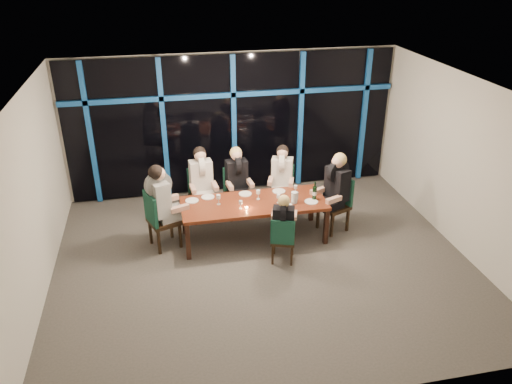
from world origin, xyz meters
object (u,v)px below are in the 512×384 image
diner_end_left (161,194)px  diner_end_right (336,182)px  chair_far_right (282,186)px  diner_far_right (282,170)px  chair_far_mid (236,189)px  diner_far_mid (237,173)px  water_pitcher (294,197)px  diner_near_mid (284,218)px  wine_bottle (315,193)px  diner_far_left (201,174)px  chair_end_left (158,217)px  chair_end_right (338,201)px  dining_table (254,205)px  chair_far_left (201,191)px  chair_near_mid (283,238)px

diner_end_left → diner_end_right: size_ratio=1.02×
chair_far_right → diner_far_right: 0.40m
chair_far_mid → diner_far_mid: (0.01, -0.08, 0.39)m
water_pitcher → diner_near_mid: bearing=-127.3°
chair_far_mid → diner_near_mid: (0.50, -1.79, 0.27)m
chair_far_right → diner_end_left: 2.58m
chair_far_right → wine_bottle: 1.15m
diner_far_mid → diner_end_left: size_ratio=0.91×
water_pitcher → diner_far_left: bearing=137.4°
chair_far_right → water_pitcher: size_ratio=4.67×
chair_end_left → diner_end_left: (0.09, 0.03, 0.43)m
chair_end_right → chair_far_mid: bearing=-140.3°
diner_far_right → diner_end_left: 2.48m
chair_far_right → diner_far_mid: size_ratio=1.02×
diner_end_left → diner_near_mid: size_ratio=1.26×
dining_table → diner_far_left: (-0.84, 0.92, 0.30)m
diner_far_left → water_pitcher: 1.89m
chair_end_right → diner_far_right: 1.25m
chair_far_mid → diner_end_right: bearing=-35.8°
diner_end_right → wine_bottle: (-0.44, -0.13, -0.12)m
chair_far_right → chair_end_left: size_ratio=0.91×
chair_far_right → water_pitcher: bearing=-73.3°
chair_far_left → chair_far_mid: (0.69, -0.01, -0.02)m
chair_end_right → diner_near_mid: (-1.27, -0.84, 0.24)m
dining_table → chair_end_right: size_ratio=2.45×
chair_end_left → diner_far_mid: bearing=-81.3°
dining_table → diner_far_left: bearing=132.4°
chair_far_right → wine_bottle: (0.33, -1.05, 0.34)m
chair_end_left → water_pitcher: 2.43m
chair_end_left → diner_end_left: bearing=-90.0°
chair_end_right → diner_near_mid: diner_near_mid is taller
chair_far_mid → diner_end_right: diner_end_right is taller
diner_far_right → wine_bottle: diner_far_right is taller
chair_end_right → water_pitcher: bearing=-99.5°
chair_end_left → diner_far_mid: diner_far_mid is taller
chair_end_right → diner_far_right: bearing=-155.0°
chair_end_left → water_pitcher: chair_end_left is taller
chair_far_right → water_pitcher: chair_far_right is taller
chair_far_mid → chair_end_right: chair_end_right is taller
diner_far_mid → wine_bottle: bearing=-45.2°
dining_table → diner_end_right: bearing=0.2°
chair_near_mid → diner_near_mid: size_ratio=1.03×
diner_near_mid → water_pitcher: diner_near_mid is taller
wine_bottle → diner_far_mid: bearing=140.4°
chair_far_mid → chair_far_right: (0.92, -0.05, -0.00)m
chair_end_left → water_pitcher: size_ratio=5.16×
chair_near_mid → wine_bottle: bearing=-117.7°
chair_end_right → diner_end_left: 3.26m
chair_near_mid → diner_far_mid: bearing=-56.9°
diner_near_mid → chair_end_right: bearing=-128.3°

